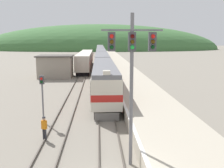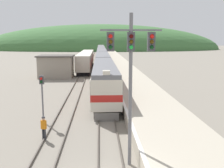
% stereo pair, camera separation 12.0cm
% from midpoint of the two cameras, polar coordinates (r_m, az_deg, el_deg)
% --- Properties ---
extents(track_main, '(1.52, 180.00, 0.16)m').
position_cam_midpoint_polar(track_main, '(82.05, -2.49, 4.89)').
color(track_main, '#4C443D').
rests_on(track_main, ground).
extents(track_siding, '(1.52, 180.00, 0.16)m').
position_cam_midpoint_polar(track_siding, '(82.11, -5.21, 4.87)').
color(track_siding, '#4C443D').
rests_on(track_siding, ground).
extents(platform, '(5.52, 140.00, 1.12)m').
position_cam_midpoint_polar(platform, '(62.29, 1.67, 3.75)').
color(platform, '#B2A893').
rests_on(platform, ground).
extents(distant_hills, '(159.61, 71.82, 32.91)m').
position_cam_midpoint_polar(distant_hills, '(177.92, -2.74, 7.57)').
color(distant_hills, '#3D6B38').
rests_on(distant_hills, ground).
extents(station_shed, '(6.55, 5.53, 4.14)m').
position_cam_midpoint_polar(station_shed, '(50.18, -12.22, 3.80)').
color(station_shed, gray).
rests_on(station_shed, ground).
extents(express_train_lead_car, '(2.85, 21.39, 4.47)m').
position_cam_midpoint_polar(express_train_lead_car, '(33.02, -1.81, 1.21)').
color(express_train_lead_car, black).
rests_on(express_train_lead_car, ground).
extents(carriage_second, '(2.84, 20.54, 4.11)m').
position_cam_midpoint_polar(carriage_second, '(54.94, -2.27, 4.68)').
color(carriage_second, black).
rests_on(carriage_second, ground).
extents(carriage_third, '(2.84, 20.54, 4.11)m').
position_cam_midpoint_polar(carriage_third, '(76.30, -2.46, 6.14)').
color(carriage_third, black).
rests_on(carriage_third, ground).
extents(carriage_fourth, '(2.84, 20.54, 4.11)m').
position_cam_midpoint_polar(carriage_fourth, '(97.68, -2.57, 6.96)').
color(carriage_fourth, black).
rests_on(carriage_fourth, ground).
extents(carriage_fifth, '(2.84, 20.54, 4.11)m').
position_cam_midpoint_polar(carriage_fifth, '(119.07, -2.64, 7.49)').
color(carriage_fifth, black).
rests_on(carriage_fifth, ground).
extents(siding_train, '(2.90, 29.19, 3.93)m').
position_cam_midpoint_polar(siding_train, '(64.39, -5.84, 5.21)').
color(siding_train, black).
rests_on(siding_train, ground).
extents(signal_mast_main, '(3.30, 0.42, 8.57)m').
position_cam_midpoint_polar(signal_mast_main, '(14.29, 4.08, 4.58)').
color(signal_mast_main, slate).
rests_on(signal_mast_main, ground).
extents(signal_post_siding, '(0.36, 0.42, 4.18)m').
position_cam_midpoint_polar(signal_post_siding, '(23.01, -15.10, -1.09)').
color(signal_post_siding, slate).
rests_on(signal_post_siding, ground).
extents(track_worker, '(0.42, 0.35, 1.71)m').
position_cam_midpoint_polar(track_worker, '(19.64, -14.71, -9.03)').
color(track_worker, '#2D2D33').
rests_on(track_worker, ground).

